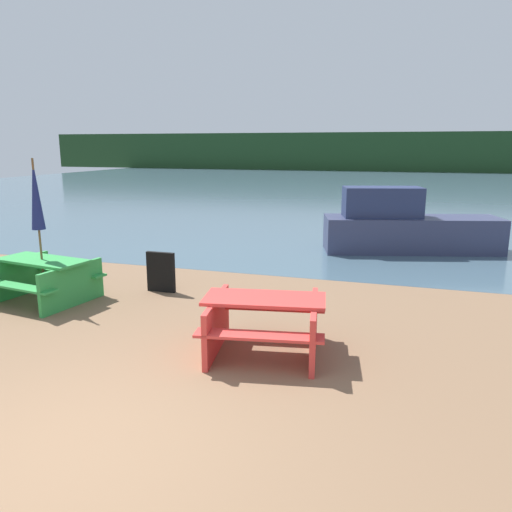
# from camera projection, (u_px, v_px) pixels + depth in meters

# --- Properties ---
(ground_plane) EXTENTS (60.00, 60.00, 0.00)m
(ground_plane) POSITION_uv_depth(u_px,v_px,m) (70.00, 454.00, 4.41)
(ground_plane) COLOR brown
(water) EXTENTS (60.00, 50.00, 0.00)m
(water) POSITION_uv_depth(u_px,v_px,m) (370.00, 186.00, 33.76)
(water) COLOR #425B6B
(water) RESTS_ON ground_plane
(far_treeline) EXTENTS (80.00, 1.60, 4.00)m
(far_treeline) POSITION_uv_depth(u_px,v_px,m) (387.00, 152.00, 51.96)
(far_treeline) COLOR #1E3D1E
(far_treeline) RESTS_ON water
(picnic_table_red) EXTENTS (1.76, 1.62, 0.76)m
(picnic_table_red) POSITION_uv_depth(u_px,v_px,m) (264.00, 320.00, 6.48)
(picnic_table_red) COLOR red
(picnic_table_red) RESTS_ON ground_plane
(picnic_table_green) EXTENTS (1.81, 1.61, 0.75)m
(picnic_table_green) POSITION_uv_depth(u_px,v_px,m) (43.00, 276.00, 8.67)
(picnic_table_green) COLOR green
(picnic_table_green) RESTS_ON ground_plane
(umbrella_navy) EXTENTS (0.22, 0.22, 2.47)m
(umbrella_navy) POSITION_uv_depth(u_px,v_px,m) (36.00, 196.00, 8.37)
(umbrella_navy) COLOR brown
(umbrella_navy) RESTS_ON ground_plane
(boat) EXTENTS (4.56, 2.34, 1.65)m
(boat) POSITION_uv_depth(u_px,v_px,m) (405.00, 228.00, 12.74)
(boat) COLOR #333856
(boat) RESTS_ON water
(signboard) EXTENTS (0.55, 0.08, 0.75)m
(signboard) POSITION_uv_depth(u_px,v_px,m) (161.00, 272.00, 9.24)
(signboard) COLOR black
(signboard) RESTS_ON ground_plane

